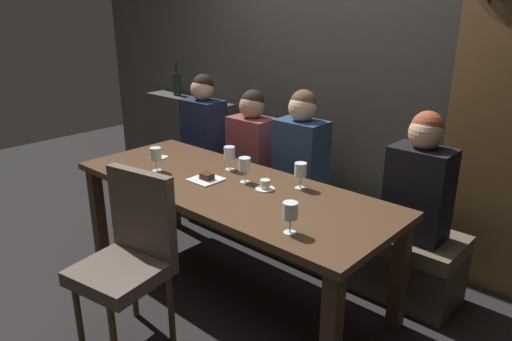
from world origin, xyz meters
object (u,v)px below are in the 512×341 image
object	(u,v)px
diner_near_end	(420,180)
banquette_bench	(294,222)
diner_redhead	(204,124)
espresso_cup	(265,186)
chair_near_side	(130,250)
dessert_plate	(206,178)
wine_glass_center_back	(290,212)
diner_bearded	(252,139)
dining_table	(228,197)
wine_glass_near_left	(229,154)
wine_glass_far_left	(156,154)
wine_bottle_dark_red	(177,83)
wine_glass_far_right	(245,165)
wine_glass_end_right	(301,170)
diner_far_end	(301,148)

from	to	relation	value
diner_near_end	banquette_bench	bearing A→B (deg)	178.54
diner_redhead	espresso_cup	size ratio (longest dim) A/B	6.74
chair_near_side	dessert_plate	size ratio (longest dim) A/B	5.16
wine_glass_center_back	espresso_cup	size ratio (longest dim) A/B	1.37
diner_bearded	diner_near_end	xyz separation A→B (m)	(1.41, -0.05, 0.02)
banquette_bench	chair_near_side	world-z (taller)	chair_near_side
dining_table	wine_glass_near_left	size ratio (longest dim) A/B	13.41
wine_glass_near_left	dessert_plate	size ratio (longest dim) A/B	0.86
wine_glass_far_left	espresso_cup	xyz separation A→B (m)	(0.78, 0.23, -0.09)
wine_glass_near_left	diner_near_end	bearing A→B (deg)	22.21
chair_near_side	diner_near_end	world-z (taller)	diner_near_end
dining_table	diner_redhead	xyz separation A→B (m)	(-1.03, 0.73, 0.18)
chair_near_side	wine_bottle_dark_red	world-z (taller)	wine_bottle_dark_red
banquette_bench	wine_glass_near_left	bearing A→B (deg)	-111.39
dining_table	wine_glass_center_back	size ratio (longest dim) A/B	13.41
espresso_cup	banquette_bench	bearing A→B (deg)	110.75
chair_near_side	wine_glass_center_back	bearing A→B (deg)	31.74
wine_glass_near_left	wine_glass_far_left	world-z (taller)	same
diner_bearded	espresso_cup	world-z (taller)	diner_bearded
wine_bottle_dark_red	wine_glass_far_right	world-z (taller)	wine_bottle_dark_red
chair_near_side	wine_bottle_dark_red	distance (m)	2.51
wine_glass_end_right	espresso_cup	bearing A→B (deg)	-131.92
diner_redhead	wine_bottle_dark_red	bearing A→B (deg)	157.29
chair_near_side	wine_glass_far_left	bearing A→B (deg)	131.56
wine_glass_center_back	wine_glass_near_left	size ratio (longest dim) A/B	1.00
chair_near_side	wine_bottle_dark_red	xyz separation A→B (m)	(-1.72, 1.75, 0.51)
diner_bearded	wine_glass_far_left	world-z (taller)	diner_bearded
wine_bottle_dark_red	diner_near_end	bearing A→B (deg)	-7.44
banquette_bench	wine_glass_far_left	distance (m)	1.18
diner_far_end	wine_glass_far_right	world-z (taller)	diner_far_end
wine_glass_far_right	dining_table	bearing A→B (deg)	-116.77
wine_glass_near_left	banquette_bench	bearing A→B (deg)	68.61
diner_near_end	wine_glass_far_right	size ratio (longest dim) A/B	4.82
diner_bearded	wine_glass_far_left	distance (m)	0.87
wine_bottle_dark_red	wine_glass_near_left	bearing A→B (deg)	-27.78
diner_redhead	diner_near_end	xyz separation A→B (m)	(1.99, -0.05, -0.01)
dining_table	wine_glass_far_left	size ratio (longest dim) A/B	13.41
diner_near_end	espresso_cup	xyz separation A→B (m)	(-0.72, -0.58, -0.06)
wine_glass_center_back	wine_glass_far_right	size ratio (longest dim) A/B	1.00
banquette_bench	dessert_plate	size ratio (longest dim) A/B	13.16
dining_table	wine_glass_far_right	size ratio (longest dim) A/B	13.41
dessert_plate	diner_bearded	bearing A→B (deg)	111.51
dining_table	diner_near_end	size ratio (longest dim) A/B	2.78
wine_glass_far_right	espresso_cup	bearing A→B (deg)	-3.00
dining_table	diner_near_end	bearing A→B (deg)	35.33
diner_redhead	banquette_bench	bearing A→B (deg)	-1.55
diner_redhead	wine_glass_end_right	distance (m)	1.49
diner_bearded	wine_bottle_dark_red	xyz separation A→B (m)	(-1.30, 0.31, 0.27)
diner_near_end	dessert_plate	distance (m)	1.32
chair_near_side	wine_glass_far_left	distance (m)	0.83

